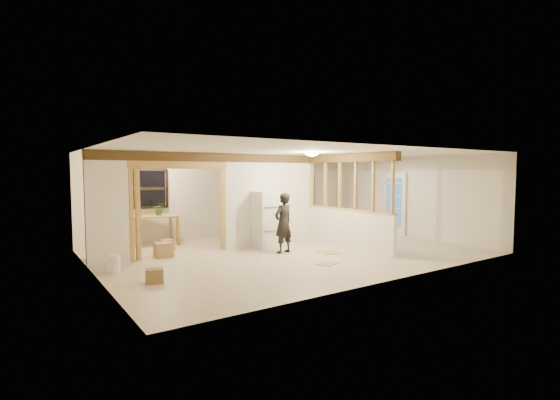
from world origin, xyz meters
TOP-DOWN VIEW (x-y plane):
  - floor at (0.00, 0.00)m, footprint 9.00×6.50m
  - ceiling at (0.00, 0.00)m, footprint 9.00×6.50m
  - wall_back at (0.00, 3.25)m, footprint 9.00×0.01m
  - wall_front at (0.00, -3.25)m, footprint 9.00×0.01m
  - wall_left at (-4.50, 0.00)m, footprint 0.01×6.50m
  - wall_right at (4.50, 0.00)m, footprint 0.01×6.50m
  - partition_left_stub at (-4.05, 1.20)m, footprint 0.90×0.12m
  - partition_center at (0.20, 1.20)m, footprint 2.80×0.12m
  - doorway_frame at (-2.40, 1.20)m, footprint 2.46×0.14m
  - header_beam_back at (-1.00, 1.20)m, footprint 7.00×0.18m
  - header_beam_right at (1.60, -0.40)m, footprint 0.18×3.30m
  - pony_wall at (1.60, -0.40)m, footprint 0.12×3.20m
  - stud_partition at (1.60, -0.40)m, footprint 0.14×3.20m
  - window_back at (-2.60, 3.17)m, footprint 1.12×0.10m
  - french_door at (4.42, 0.40)m, footprint 0.12×0.86m
  - ceiling_dome_main at (0.30, -0.50)m, footprint 0.36×0.36m
  - ceiling_dome_util at (-2.50, 2.30)m, footprint 0.32×0.32m
  - hanging_bulb at (-2.00, 1.60)m, footprint 0.07×0.07m
  - refrigerator at (-0.16, 0.84)m, footprint 0.62×0.60m
  - woman at (-0.20, -0.01)m, footprint 0.61×0.46m
  - work_table at (-2.58, 2.83)m, footprint 1.42×0.91m
  - potted_plant at (-2.41, 2.76)m, footprint 0.37×0.34m
  - shop_vac at (-4.20, 1.84)m, footprint 0.47×0.47m
  - bookshelf at (2.68, 3.03)m, footprint 0.91×0.30m
  - bucket at (-4.14, 0.31)m, footprint 0.29×0.29m
  - box_util_a at (-2.82, 1.21)m, footprint 0.40×0.34m
  - box_util_b at (-2.50, 1.89)m, footprint 0.36×0.36m
  - box_front at (-3.69, -0.92)m, footprint 0.37×0.33m
  - floor_panel_near at (0.76, -0.64)m, footprint 0.56×0.56m
  - floor_panel_far at (-0.09, -1.55)m, footprint 0.54×0.49m

SIDE VIEW (x-z plane):
  - floor at x=0.00m, z-range -0.01..0.00m
  - floor_panel_far at x=-0.09m, z-range 0.00..0.01m
  - floor_panel_near at x=0.76m, z-range 0.00..0.02m
  - box_front at x=-3.69m, z-range 0.00..0.26m
  - box_util_b at x=-2.50m, z-range 0.00..0.29m
  - box_util_a at x=-2.82m, z-range 0.00..0.34m
  - bucket at x=-4.14m, z-range 0.00..0.34m
  - shop_vac at x=-4.20m, z-range 0.00..0.54m
  - work_table at x=-2.58m, z-range 0.00..0.83m
  - pony_wall at x=1.60m, z-range 0.00..1.00m
  - refrigerator at x=-0.16m, z-range 0.00..1.50m
  - woman at x=-0.20m, z-range 0.00..1.50m
  - bookshelf at x=2.68m, z-range 0.00..1.81m
  - potted_plant at x=-2.41m, z-range 0.83..1.17m
  - french_door at x=4.42m, z-range 0.00..2.00m
  - doorway_frame at x=-2.40m, z-range 0.00..2.20m
  - wall_back at x=0.00m, z-range 0.00..2.50m
  - wall_front at x=0.00m, z-range 0.00..2.50m
  - wall_left at x=-4.50m, z-range 0.00..2.50m
  - wall_right at x=4.50m, z-range 0.00..2.50m
  - partition_left_stub at x=-4.05m, z-range 0.00..2.50m
  - partition_center at x=0.20m, z-range 0.00..2.50m
  - window_back at x=-2.60m, z-range 1.00..2.10m
  - stud_partition at x=1.60m, z-range 1.00..2.32m
  - hanging_bulb at x=-2.00m, z-range 2.15..2.22m
  - header_beam_back at x=-1.00m, z-range 2.27..2.49m
  - header_beam_right at x=1.60m, z-range 2.27..2.49m
  - ceiling_dome_main at x=0.30m, z-range 2.40..2.56m
  - ceiling_dome_util at x=-2.50m, z-range 2.41..2.55m
  - ceiling at x=0.00m, z-range 2.50..2.50m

